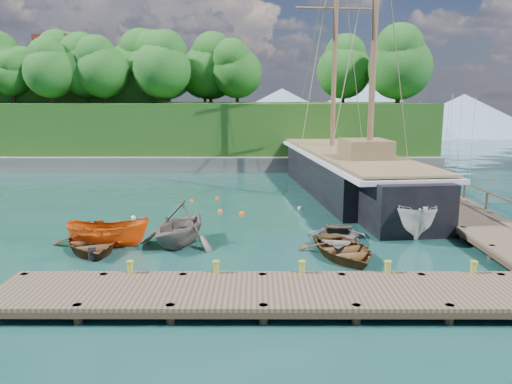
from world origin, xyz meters
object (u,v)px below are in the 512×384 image
(rowboat_1, at_px, (180,245))
(rowboat_3, at_px, (337,244))
(motorboat_orange, at_px, (109,247))
(cabin_boat_white, at_px, (412,233))
(rowboat_0, at_px, (92,250))
(rowboat_2, at_px, (343,257))
(schooner, at_px, (348,175))

(rowboat_1, distance_m, rowboat_3, 7.23)
(motorboat_orange, distance_m, cabin_boat_white, 14.56)
(rowboat_1, height_order, rowboat_3, rowboat_1)
(rowboat_1, bearing_deg, motorboat_orange, -154.23)
(rowboat_0, xyz_separation_m, rowboat_2, (10.97, -0.99, 0.00))
(rowboat_2, bearing_deg, cabin_boat_white, 27.37)
(motorboat_orange, distance_m, schooner, 18.30)
(rowboat_2, xyz_separation_m, motorboat_orange, (-10.33, 1.44, 0.00))
(rowboat_2, relative_size, schooner, 0.14)
(rowboat_2, bearing_deg, rowboat_0, 159.90)
(rowboat_0, bearing_deg, schooner, 19.67)
(rowboat_0, height_order, rowboat_1, rowboat_1)
(rowboat_2, distance_m, rowboat_3, 1.88)
(motorboat_orange, xyz_separation_m, schooner, (13.03, 12.79, 1.23))
(rowboat_2, relative_size, rowboat_3, 1.02)
(motorboat_orange, bearing_deg, cabin_boat_white, -81.36)
(rowboat_0, distance_m, schooner, 19.06)
(cabin_boat_white, bearing_deg, rowboat_3, -145.85)
(rowboat_2, xyz_separation_m, schooner, (2.70, 14.22, 1.23))
(rowboat_0, height_order, schooner, schooner)
(rowboat_0, relative_size, schooner, 0.15)
(rowboat_3, relative_size, cabin_boat_white, 0.78)
(rowboat_1, height_order, rowboat_2, rowboat_1)
(rowboat_0, relative_size, rowboat_3, 1.05)
(schooner, bearing_deg, rowboat_3, -108.58)
(cabin_boat_white, height_order, schooner, schooner)
(rowboat_1, bearing_deg, cabin_boat_white, 29.77)
(rowboat_1, height_order, cabin_boat_white, rowboat_1)
(rowboat_3, distance_m, schooner, 12.69)
(rowboat_3, distance_m, motorboat_orange, 10.39)
(schooner, bearing_deg, rowboat_1, -134.86)
(rowboat_3, xyz_separation_m, schooner, (2.64, 12.35, 1.23))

